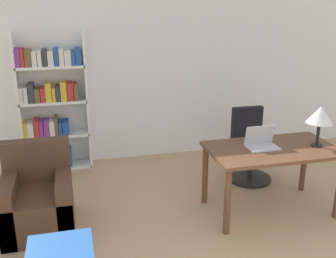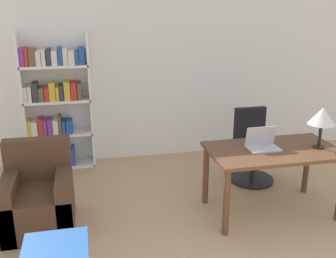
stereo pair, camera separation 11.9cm
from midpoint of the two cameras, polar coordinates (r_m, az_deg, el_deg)
wall_back at (r=5.97m, az=-0.02°, el=8.62°), size 8.00×0.06×2.70m
desk at (r=4.57m, az=15.69°, el=-4.10°), size 1.45×0.82×0.77m
laptop at (r=4.50m, az=14.27°, el=-2.10°), size 0.35×0.23×0.24m
table_lamp at (r=4.63m, az=22.18°, el=1.65°), size 0.29×0.29×0.46m
office_chair at (r=5.44m, az=12.65°, el=-3.16°), size 0.58×0.58×0.98m
armchair at (r=4.48m, az=-17.46°, el=-9.80°), size 0.71×0.77×0.91m
bookshelf at (r=5.75m, az=-15.56°, el=3.21°), size 0.95×0.28×1.96m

